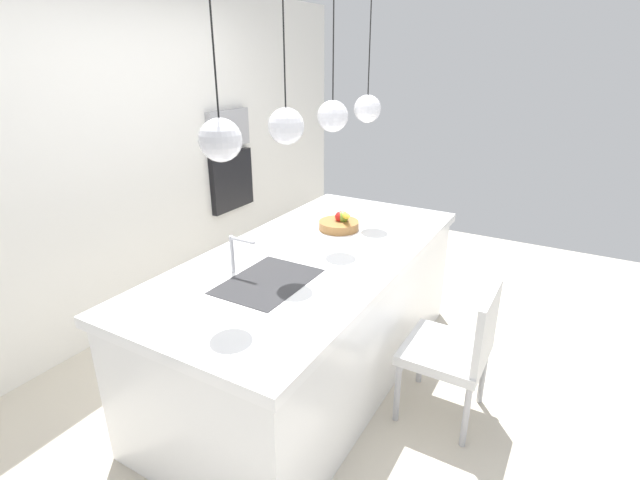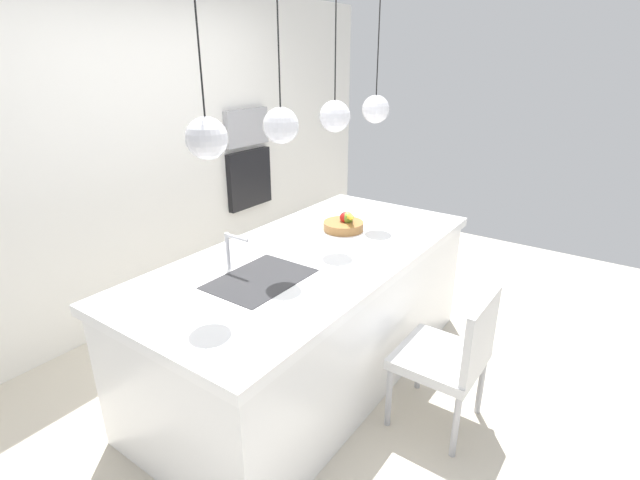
{
  "view_description": "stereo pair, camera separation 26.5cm",
  "coord_description": "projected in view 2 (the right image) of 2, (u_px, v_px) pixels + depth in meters",
  "views": [
    {
      "loc": [
        -2.32,
        -1.39,
        2.03
      ],
      "look_at": [
        0.1,
        0.0,
        0.94
      ],
      "focal_mm": 26.33,
      "sensor_mm": 36.0,
      "label": 1
    },
    {
      "loc": [
        -2.18,
        -1.61,
        2.03
      ],
      "look_at": [
        0.1,
        0.0,
        0.94
      ],
      "focal_mm": 26.33,
      "sensor_mm": 36.0,
      "label": 2
    }
  ],
  "objects": [
    {
      "name": "pendant_light_center_left",
      "position": [
        281.0,
        125.0,
        2.45
      ],
      "size": [
        0.19,
        0.19,
        0.79
      ],
      "color": "silver"
    },
    {
      "name": "microwave",
      "position": [
        246.0,
        127.0,
        4.45
      ],
      "size": [
        0.54,
        0.08,
        0.34
      ],
      "primitive_type": "cube",
      "color": "#9E9EA3",
      "rests_on": "back_wall"
    },
    {
      "name": "floor",
      "position": [
        312.0,
        370.0,
        3.26
      ],
      "size": [
        6.6,
        6.6,
        0.0
      ],
      "primitive_type": "plane",
      "color": "beige",
      "rests_on": "ground"
    },
    {
      "name": "sink_basin",
      "position": [
        260.0,
        280.0,
        2.58
      ],
      "size": [
        0.56,
        0.4,
        0.02
      ],
      "primitive_type": "cube",
      "color": "#2D2D30",
      "rests_on": "kitchen_island"
    },
    {
      "name": "kitchen_island",
      "position": [
        311.0,
        314.0,
        3.1
      ],
      "size": [
        2.46,
        1.15,
        0.89
      ],
      "color": "white",
      "rests_on": "ground"
    },
    {
      "name": "pendant_light_right",
      "position": [
        376.0,
        109.0,
        3.23
      ],
      "size": [
        0.19,
        0.19,
        0.79
      ],
      "color": "silver"
    },
    {
      "name": "pendant_light_center_right",
      "position": [
        335.0,
        116.0,
        2.84
      ],
      "size": [
        0.19,
        0.19,
        0.79
      ],
      "color": "silver"
    },
    {
      "name": "chair_near",
      "position": [
        452.0,
        354.0,
        2.62
      ],
      "size": [
        0.48,
        0.46,
        0.86
      ],
      "color": "silver",
      "rests_on": "ground"
    },
    {
      "name": "pendant_light_left",
      "position": [
        207.0,
        138.0,
        2.06
      ],
      "size": [
        0.19,
        0.19,
        0.79
      ],
      "color": "silver"
    },
    {
      "name": "faucet",
      "position": [
        231.0,
        247.0,
        2.64
      ],
      "size": [
        0.02,
        0.17,
        0.22
      ],
      "color": "silver",
      "rests_on": "kitchen_island"
    },
    {
      "name": "fruit_bowl",
      "position": [
        344.0,
        224.0,
        3.3
      ],
      "size": [
        0.28,
        0.28,
        0.15
      ],
      "color": "#9E6B38",
      "rests_on": "kitchen_island"
    },
    {
      "name": "oven",
      "position": [
        249.0,
        179.0,
        4.63
      ],
      "size": [
        0.56,
        0.08,
        0.56
      ],
      "primitive_type": "cube",
      "color": "black",
      "rests_on": "back_wall"
    },
    {
      "name": "back_wall",
      "position": [
        141.0,
        157.0,
        3.68
      ],
      "size": [
        6.0,
        0.1,
        2.6
      ],
      "primitive_type": "cube",
      "color": "silver",
      "rests_on": "ground"
    }
  ]
}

